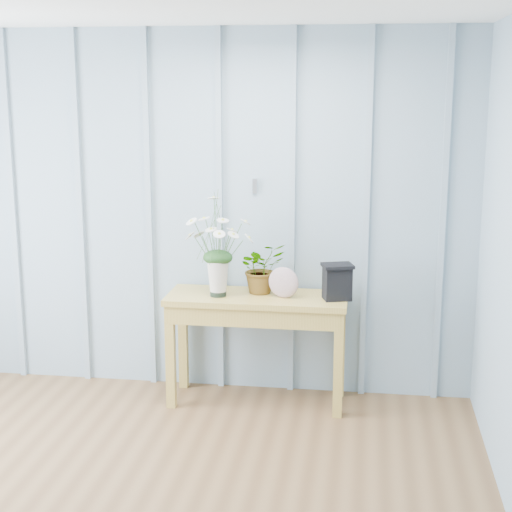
% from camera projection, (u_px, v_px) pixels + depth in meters
% --- Properties ---
extents(room_shell, '(4.00, 4.50, 2.50)m').
position_uv_depth(room_shell, '(121.00, 112.00, 3.98)').
color(room_shell, '#8CA4B5').
rests_on(room_shell, ground).
extents(sideboard, '(1.20, 0.45, 0.75)m').
position_uv_depth(sideboard, '(257.00, 312.00, 5.24)').
color(sideboard, '#AD8F3C').
rests_on(sideboard, ground).
extents(daisy_vase, '(0.48, 0.36, 0.68)m').
position_uv_depth(daisy_vase, '(218.00, 233.00, 5.11)').
color(daisy_vase, black).
rests_on(daisy_vase, sideboard).
extents(spider_plant, '(0.40, 0.39, 0.34)m').
position_uv_depth(spider_plant, '(261.00, 268.00, 5.25)').
color(spider_plant, '#163B15').
rests_on(spider_plant, sideboard).
extents(felt_disc_vessel, '(0.22, 0.10, 0.21)m').
position_uv_depth(felt_disc_vessel, '(284.00, 282.00, 5.14)').
color(felt_disc_vessel, '#7E4B5E').
rests_on(felt_disc_vessel, sideboard).
extents(carved_box, '(0.23, 0.20, 0.24)m').
position_uv_depth(carved_box, '(337.00, 281.00, 5.09)').
color(carved_box, black).
rests_on(carved_box, sideboard).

